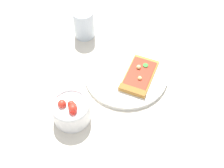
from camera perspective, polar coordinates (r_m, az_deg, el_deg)
The scene contains 6 objects.
ground_plane at distance 0.96m, azimuth 2.53°, elevation 2.90°, with size 2.40×2.40×0.00m, color beige.
plate at distance 0.94m, azimuth 2.94°, elevation 1.95°, with size 0.26×0.26×0.01m, color white.
pizza_slice_main at distance 0.91m, azimuth 5.06°, elevation 1.27°, with size 0.17×0.14×0.02m.
salad_bowl at distance 0.83m, azimuth -7.82°, elevation -5.01°, with size 0.11×0.11×0.08m.
soda_glass at distance 1.03m, azimuth -5.39°, elevation 11.32°, with size 0.07×0.07×0.10m.
paper_napkin at distance 0.82m, azimuth 11.51°, elevation -12.49°, with size 0.11×0.11×0.00m, color silver.
Camera 1 is at (-0.60, 0.08, 0.74)m, focal length 47.78 mm.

